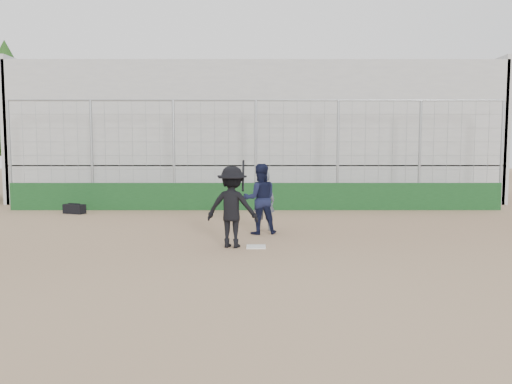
{
  "coord_description": "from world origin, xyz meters",
  "views": [
    {
      "loc": [
        -0.02,
        -11.27,
        2.26
      ],
      "look_at": [
        0.0,
        1.4,
        1.15
      ],
      "focal_mm": 35.0,
      "sensor_mm": 36.0,
      "label": 1
    }
  ],
  "objects_px": {
    "umpire": "(264,204)",
    "equipment_bag": "(74,209)",
    "batter_at_plate": "(232,207)",
    "catcher_crouched": "(260,211)"
  },
  "relations": [
    {
      "from": "equipment_bag",
      "to": "umpire",
      "type": "bearing_deg",
      "value": -28.73
    },
    {
      "from": "catcher_crouched",
      "to": "umpire",
      "type": "xyz_separation_m",
      "value": [
        0.11,
        0.6,
        0.12
      ]
    },
    {
      "from": "catcher_crouched",
      "to": "batter_at_plate",
      "type": "bearing_deg",
      "value": -110.73
    },
    {
      "from": "batter_at_plate",
      "to": "umpire",
      "type": "bearing_deg",
      "value": 71.79
    },
    {
      "from": "batter_at_plate",
      "to": "catcher_crouched",
      "type": "relative_size",
      "value": 1.6
    },
    {
      "from": "batter_at_plate",
      "to": "catcher_crouched",
      "type": "distance_m",
      "value": 1.87
    },
    {
      "from": "batter_at_plate",
      "to": "umpire",
      "type": "height_order",
      "value": "batter_at_plate"
    },
    {
      "from": "batter_at_plate",
      "to": "umpire",
      "type": "xyz_separation_m",
      "value": [
        0.76,
        2.32,
        -0.18
      ]
    },
    {
      "from": "umpire",
      "to": "equipment_bag",
      "type": "relative_size",
      "value": 1.79
    },
    {
      "from": "umpire",
      "to": "equipment_bag",
      "type": "distance_m",
      "value": 7.46
    }
  ]
}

